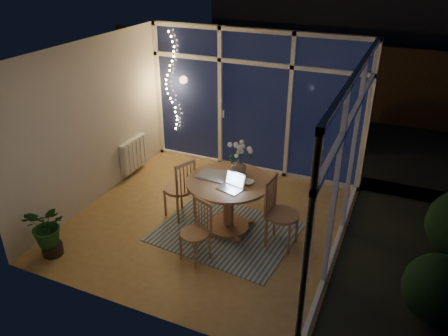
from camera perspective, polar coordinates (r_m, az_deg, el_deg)
The scene contains 25 objects.
floor at distance 6.81m, azimuth -2.11°, elevation -6.99°, with size 4.00×4.00×0.00m, color #9A7243.
ceiling at distance 5.77m, azimuth -2.55°, elevation 14.92°, with size 4.00×4.00×0.00m, color white.
wall_back at distance 7.90m, azimuth 4.08°, elevation 8.45°, with size 4.00×0.04×2.60m, color beige.
wall_front at distance 4.68m, azimuth -13.08°, elevation -6.17°, with size 4.00×0.04×2.60m, color beige.
wall_left at distance 7.22m, azimuth -16.82°, elevation 5.52°, with size 0.04×4.00×2.60m, color beige.
wall_right at distance 5.67m, azimuth 16.20°, elevation -0.37°, with size 0.04×4.00×2.60m, color beige.
window_wall_back at distance 7.87m, azimuth 3.98°, elevation 8.37°, with size 4.00×0.10×2.60m, color white.
window_wall_right at distance 5.68m, azimuth 15.80°, elevation -0.30°, with size 0.10×4.00×2.60m, color white.
radiator at distance 8.18m, azimuth -11.74°, elevation 1.80°, with size 0.10×0.70×0.58m, color silver.
fairy_lights at distance 8.40m, azimuth -6.98°, elevation 11.07°, with size 0.24×0.10×1.85m, color #FFC366, non-canonical shape.
garden_patio at distance 10.97m, azimuth 11.74°, elevation 5.79°, with size 12.00×6.00×0.10m, color black.
garden_fence at distance 11.24m, azimuth 10.28°, elevation 11.61°, with size 11.00×0.08×1.80m, color #3E2816.
neighbour_roof at distance 13.83m, azimuth 15.32°, elevation 19.48°, with size 7.00×3.00×2.20m, color #2E3037.
garden_shrubs at distance 9.68m, azimuth 2.30°, elevation 6.72°, with size 0.90×0.90×0.90m, color black.
rug at distance 6.57m, azimuth 0.22°, elevation -8.35°, with size 1.95×1.56×0.01m, color beige.
dining_table at distance 6.42m, azimuth 0.58°, elevation -4.89°, with size 1.22×1.22×0.83m, color #AE774E.
chair_left at distance 6.72m, azimuth -5.92°, elevation -2.54°, with size 0.47×0.47×1.02m, color #AE774E.
chair_right at distance 6.08m, azimuth 7.67°, elevation -5.87°, with size 0.49×0.49×1.06m, color #AE774E.
chair_front at distance 5.83m, azimuth -3.83°, elevation -8.36°, with size 0.41×0.41×0.88m, color #AE774E.
laptop at distance 5.93m, azimuth 0.80°, elevation -1.82°, with size 0.33×0.28×0.24m, color silver, non-canonical shape.
flower_vase at distance 6.35m, azimuth 1.94°, elevation 0.10°, with size 0.20×0.20×0.21m, color silver.
bowl at distance 6.13m, azimuth 3.16°, elevation -1.91°, with size 0.15×0.15×0.04m, color white.
newspapers at distance 6.34m, azimuth -1.39°, elevation -0.90°, with size 0.41×0.31×0.02m, color beige.
phone at distance 6.16m, azimuth 0.61°, elevation -1.82°, with size 0.10×0.05×0.01m, color black.
potted_plant at distance 6.39m, azimuth -21.93°, elevation -7.66°, with size 0.54×0.47×0.76m, color #19461C.
Camera 1 is at (2.50, -5.06, 3.81)m, focal length 35.00 mm.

